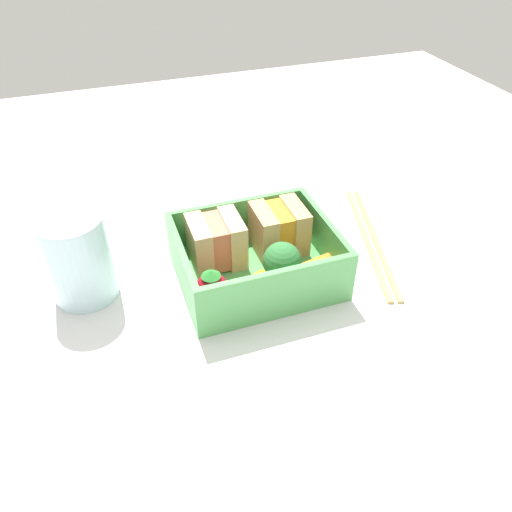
{
  "coord_description": "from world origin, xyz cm",
  "views": [
    {
      "loc": [
        -12.55,
        -35.97,
        32.97
      ],
      "look_at": [
        0.0,
        0.0,
        2.7
      ],
      "focal_mm": 35.0,
      "sensor_mm": 36.0,
      "label": 1
    }
  ],
  "objects_px": {
    "sandwich_left": "(216,241)",
    "chopstick_pair": "(372,238)",
    "strawberry_far_left": "(212,287)",
    "sandwich_center_left": "(279,229)",
    "carrot_stick_left": "(315,266)",
    "carrot_stick_far_left": "(249,284)",
    "drinking_glass": "(78,258)",
    "broccoli_floret": "(282,262)"
  },
  "relations": [
    {
      "from": "broccoli_floret",
      "to": "drinking_glass",
      "type": "xyz_separation_m",
      "value": [
        -0.18,
        0.06,
        0.01
      ]
    },
    {
      "from": "chopstick_pair",
      "to": "sandwich_center_left",
      "type": "bearing_deg",
      "value": 175.9
    },
    {
      "from": "sandwich_left",
      "to": "chopstick_pair",
      "type": "distance_m",
      "value": 0.18
    },
    {
      "from": "strawberry_far_left",
      "to": "carrot_stick_far_left",
      "type": "height_order",
      "value": "strawberry_far_left"
    },
    {
      "from": "carrot_stick_left",
      "to": "sandwich_center_left",
      "type": "bearing_deg",
      "value": 110.39
    },
    {
      "from": "drinking_glass",
      "to": "sandwich_left",
      "type": "bearing_deg",
      "value": -3.45
    },
    {
      "from": "chopstick_pair",
      "to": "drinking_glass",
      "type": "xyz_separation_m",
      "value": [
        -0.3,
        0.02,
        0.04
      ]
    },
    {
      "from": "sandwich_center_left",
      "to": "strawberry_far_left",
      "type": "height_order",
      "value": "sandwich_center_left"
    },
    {
      "from": "sandwich_left",
      "to": "carrot_stick_far_left",
      "type": "xyz_separation_m",
      "value": [
        0.02,
        -0.05,
        -0.02
      ]
    },
    {
      "from": "strawberry_far_left",
      "to": "drinking_glass",
      "type": "relative_size",
      "value": 0.41
    },
    {
      "from": "chopstick_pair",
      "to": "carrot_stick_left",
      "type": "bearing_deg",
      "value": -154.68
    },
    {
      "from": "strawberry_far_left",
      "to": "chopstick_pair",
      "type": "xyz_separation_m",
      "value": [
        0.19,
        0.05,
        -0.02
      ]
    },
    {
      "from": "sandwich_center_left",
      "to": "carrot_stick_left",
      "type": "bearing_deg",
      "value": -69.61
    },
    {
      "from": "sandwich_left",
      "to": "strawberry_far_left",
      "type": "height_order",
      "value": "sandwich_left"
    },
    {
      "from": "sandwich_center_left",
      "to": "strawberry_far_left",
      "type": "relative_size",
      "value": 1.42
    },
    {
      "from": "sandwich_left",
      "to": "strawberry_far_left",
      "type": "distance_m",
      "value": 0.06
    },
    {
      "from": "carrot_stick_left",
      "to": "broccoli_floret",
      "type": "bearing_deg",
      "value": -176.2
    },
    {
      "from": "sandwich_center_left",
      "to": "chopstick_pair",
      "type": "bearing_deg",
      "value": -4.1
    },
    {
      "from": "broccoli_floret",
      "to": "drinking_glass",
      "type": "distance_m",
      "value": 0.19
    },
    {
      "from": "sandwich_left",
      "to": "broccoli_floret",
      "type": "bearing_deg",
      "value": -46.96
    },
    {
      "from": "sandwich_left",
      "to": "carrot_stick_left",
      "type": "height_order",
      "value": "sandwich_left"
    },
    {
      "from": "strawberry_far_left",
      "to": "carrot_stick_left",
      "type": "distance_m",
      "value": 0.11
    },
    {
      "from": "sandwich_left",
      "to": "chopstick_pair",
      "type": "xyz_separation_m",
      "value": [
        0.17,
        -0.01,
        -0.03
      ]
    },
    {
      "from": "strawberry_far_left",
      "to": "drinking_glass",
      "type": "height_order",
      "value": "drinking_glass"
    },
    {
      "from": "carrot_stick_far_left",
      "to": "drinking_glass",
      "type": "bearing_deg",
      "value": 158.09
    },
    {
      "from": "carrot_stick_left",
      "to": "carrot_stick_far_left",
      "type": "bearing_deg",
      "value": -179.03
    },
    {
      "from": "sandwich_left",
      "to": "carrot_stick_left",
      "type": "distance_m",
      "value": 0.1
    },
    {
      "from": "sandwich_left",
      "to": "sandwich_center_left",
      "type": "distance_m",
      "value": 0.07
    },
    {
      "from": "carrot_stick_left",
      "to": "drinking_glass",
      "type": "distance_m",
      "value": 0.22
    },
    {
      "from": "sandwich_left",
      "to": "broccoli_floret",
      "type": "height_order",
      "value": "sandwich_left"
    },
    {
      "from": "broccoli_floret",
      "to": "chopstick_pair",
      "type": "height_order",
      "value": "broccoli_floret"
    },
    {
      "from": "sandwich_center_left",
      "to": "chopstick_pair",
      "type": "relative_size",
      "value": 0.26
    },
    {
      "from": "chopstick_pair",
      "to": "carrot_stick_far_left",
      "type": "bearing_deg",
      "value": -164.55
    },
    {
      "from": "carrot_stick_far_left",
      "to": "drinking_glass",
      "type": "relative_size",
      "value": 0.43
    },
    {
      "from": "strawberry_far_left",
      "to": "drinking_glass",
      "type": "distance_m",
      "value": 0.13
    },
    {
      "from": "strawberry_far_left",
      "to": "chopstick_pair",
      "type": "bearing_deg",
      "value": 13.82
    },
    {
      "from": "sandwich_center_left",
      "to": "carrot_stick_left",
      "type": "distance_m",
      "value": 0.06
    },
    {
      "from": "sandwich_left",
      "to": "carrot_stick_far_left",
      "type": "distance_m",
      "value": 0.06
    },
    {
      "from": "carrot_stick_far_left",
      "to": "chopstick_pair",
      "type": "relative_size",
      "value": 0.19
    },
    {
      "from": "sandwich_center_left",
      "to": "strawberry_far_left",
      "type": "bearing_deg",
      "value": -147.27
    },
    {
      "from": "chopstick_pair",
      "to": "strawberry_far_left",
      "type": "bearing_deg",
      "value": -166.18
    },
    {
      "from": "broccoli_floret",
      "to": "chopstick_pair",
      "type": "xyz_separation_m",
      "value": [
        0.13,
        0.04,
        -0.03
      ]
    }
  ]
}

